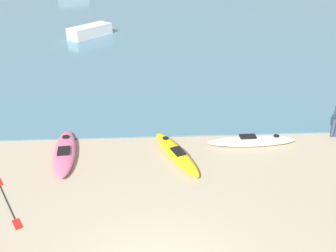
{
  "coord_description": "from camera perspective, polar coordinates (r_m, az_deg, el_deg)",
  "views": [
    {
      "loc": [
        -0.08,
        -6.04,
        7.47
      ],
      "look_at": [
        0.61,
        7.31,
        0.5
      ],
      "focal_mm": 42.0,
      "sensor_mm": 36.0,
      "label": 1
    }
  ],
  "objects": [
    {
      "name": "loose_paddle",
      "position": [
        12.92,
        -22.34,
        -10.14
      ],
      "size": [
        1.55,
        2.5,
        0.03
      ],
      "color": "black",
      "rests_on": "ground_plane"
    },
    {
      "name": "moored_boat_0",
      "position": [
        29.74,
        -11.27,
        13.37
      ],
      "size": [
        3.12,
        3.21,
        0.78
      ],
      "color": "white",
      "rests_on": "bay_water"
    },
    {
      "name": "kayak_on_sand_3",
      "position": [
        13.97,
        1.17,
        -4.0
      ],
      "size": [
        1.8,
        3.26,
        0.37
      ],
      "color": "yellow",
      "rests_on": "ground_plane"
    },
    {
      "name": "kayak_on_sand_4",
      "position": [
        15.04,
        12.06,
        -2.13
      ],
      "size": [
        3.35,
        0.68,
        0.41
      ],
      "color": "white",
      "rests_on": "ground_plane"
    },
    {
      "name": "kayak_on_sand_0",
      "position": [
        14.52,
        -14.79,
        -3.74
      ],
      "size": [
        1.11,
        3.29,
        0.35
      ],
      "color": "#E5668C",
      "rests_on": "ground_plane"
    }
  ]
}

